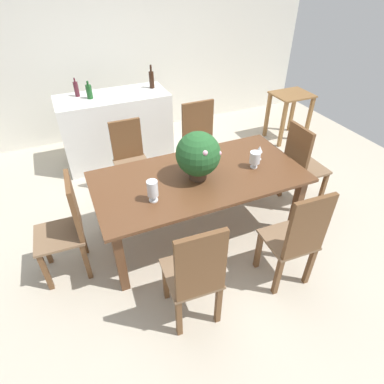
# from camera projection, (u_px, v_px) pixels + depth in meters

# --- Properties ---
(ground_plane) EXTENTS (7.04, 7.04, 0.00)m
(ground_plane) POSITION_uv_depth(u_px,v_px,m) (190.00, 216.00, 3.80)
(ground_plane) COLOR #BCB29E
(back_wall) EXTENTS (6.40, 0.10, 2.60)m
(back_wall) POSITION_uv_depth(u_px,v_px,m) (123.00, 51.00, 4.92)
(back_wall) COLOR silver
(back_wall) RESTS_ON ground
(dining_table) EXTENTS (2.10, 1.05, 0.74)m
(dining_table) POSITION_uv_depth(u_px,v_px,m) (199.00, 183.00, 3.22)
(dining_table) COLOR brown
(dining_table) RESTS_ON ground
(chair_far_right) EXTENTS (0.47, 0.46, 1.04)m
(chair_far_right) POSITION_uv_depth(u_px,v_px,m) (201.00, 139.00, 4.14)
(chair_far_right) COLOR brown
(chair_far_right) RESTS_ON ground
(chair_foot_end) EXTENTS (0.43, 0.41, 1.03)m
(chair_foot_end) POSITION_uv_depth(u_px,v_px,m) (301.00, 163.00, 3.69)
(chair_foot_end) COLOR brown
(chair_foot_end) RESTS_ON ground
(chair_near_left) EXTENTS (0.44, 0.47, 1.08)m
(chair_near_left) POSITION_uv_depth(u_px,v_px,m) (196.00, 274.00, 2.39)
(chair_near_left) COLOR brown
(chair_near_left) RESTS_ON ground
(chair_far_left) EXTENTS (0.40, 0.44, 0.97)m
(chair_far_left) POSITION_uv_depth(u_px,v_px,m) (130.00, 157.00, 3.85)
(chair_far_left) COLOR brown
(chair_far_left) RESTS_ON ground
(chair_near_right) EXTENTS (0.43, 0.43, 1.06)m
(chair_near_right) POSITION_uv_depth(u_px,v_px,m) (297.00, 238.00, 2.70)
(chair_near_right) COLOR brown
(chair_near_right) RESTS_ON ground
(chair_head_end) EXTENTS (0.44, 0.43, 1.02)m
(chair_head_end) POSITION_uv_depth(u_px,v_px,m) (68.00, 225.00, 2.86)
(chair_head_end) COLOR brown
(chair_head_end) RESTS_ON ground
(flower_centerpiece) EXTENTS (0.43, 0.43, 0.48)m
(flower_centerpiece) POSITION_uv_depth(u_px,v_px,m) (198.00, 155.00, 2.98)
(flower_centerpiece) COLOR #4C3828
(flower_centerpiece) RESTS_ON dining_table
(crystal_vase_left) EXTENTS (0.10, 0.10, 0.21)m
(crystal_vase_left) POSITION_uv_depth(u_px,v_px,m) (153.00, 189.00, 2.77)
(crystal_vase_left) COLOR silver
(crystal_vase_left) RESTS_ON dining_table
(crystal_vase_center_near) EXTENTS (0.11, 0.11, 0.18)m
(crystal_vase_center_near) POSITION_uv_depth(u_px,v_px,m) (255.00, 158.00, 3.23)
(crystal_vase_center_near) COLOR silver
(crystal_vase_center_near) RESTS_ON dining_table
(wine_glass) EXTENTS (0.07, 0.07, 0.16)m
(wine_glass) POSITION_uv_depth(u_px,v_px,m) (260.00, 150.00, 3.35)
(wine_glass) COLOR silver
(wine_glass) RESTS_ON dining_table
(kitchen_counter) EXTENTS (1.50, 0.65, 0.98)m
(kitchen_counter) POSITION_uv_depth(u_px,v_px,m) (117.00, 129.00, 4.58)
(kitchen_counter) COLOR silver
(kitchen_counter) RESTS_ON ground
(wine_bottle_dark) EXTENTS (0.06, 0.06, 0.24)m
(wine_bottle_dark) POSITION_uv_depth(u_px,v_px,m) (76.00, 89.00, 4.20)
(wine_bottle_dark) COLOR #511E28
(wine_bottle_dark) RESTS_ON kitchen_counter
(wine_bottle_green) EXTENTS (0.08, 0.08, 0.23)m
(wine_bottle_green) POSITION_uv_depth(u_px,v_px,m) (89.00, 92.00, 4.14)
(wine_bottle_green) COLOR #194C1E
(wine_bottle_green) RESTS_ON kitchen_counter
(wine_bottle_tall) EXTENTS (0.07, 0.07, 0.31)m
(wine_bottle_tall) POSITION_uv_depth(u_px,v_px,m) (152.00, 79.00, 4.45)
(wine_bottle_tall) COLOR black
(wine_bottle_tall) RESTS_ON kitchen_counter
(side_table) EXTENTS (0.59, 0.49, 0.76)m
(side_table) POSITION_uv_depth(u_px,v_px,m) (290.00, 106.00, 5.08)
(side_table) COLOR brown
(side_table) RESTS_ON ground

